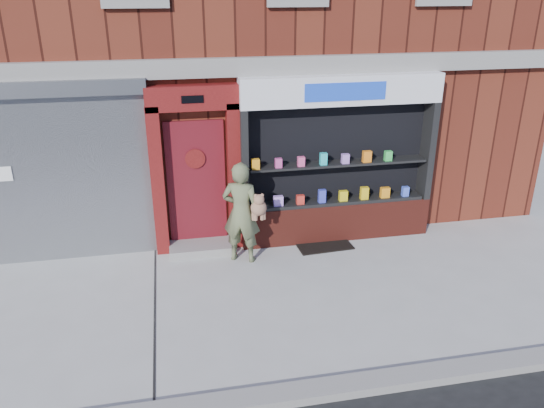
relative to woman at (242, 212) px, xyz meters
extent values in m
plane|color=#9E9E99|center=(0.06, -1.26, -0.88)|extent=(80.00, 80.00, 0.00)
cube|color=gray|center=(0.06, -3.41, -0.82)|extent=(60.00, 0.30, 0.12)
cube|color=#4F1B12|center=(0.06, 4.74, 3.12)|extent=(12.00, 8.00, 8.00)
cube|color=gray|center=(0.06, 0.66, 2.27)|extent=(12.00, 0.16, 0.30)
cube|color=gray|center=(-2.94, 0.68, 0.52)|extent=(3.00, 0.10, 2.80)
cube|color=slate|center=(-2.94, 0.62, 2.04)|extent=(3.10, 0.30, 0.24)
cube|color=white|center=(-3.74, 0.61, 0.72)|extent=(0.30, 0.01, 0.24)
cube|color=#530E0E|center=(-1.34, 0.60, 0.42)|extent=(0.22, 0.28, 2.60)
cube|color=#530E0E|center=(-0.04, 0.60, 0.42)|extent=(0.22, 0.28, 2.60)
cube|color=#530E0E|center=(-0.69, 0.60, 1.82)|extent=(1.50, 0.28, 0.40)
cube|color=black|center=(-0.69, 0.45, 1.82)|extent=(0.35, 0.01, 0.12)
cube|color=#591017|center=(-0.69, 0.71, 0.32)|extent=(1.00, 0.06, 2.20)
cylinder|color=black|center=(-0.69, 0.67, 0.77)|extent=(0.28, 0.02, 0.28)
cylinder|color=#530E0E|center=(-0.69, 0.66, 0.77)|extent=(0.34, 0.02, 0.34)
cube|color=gray|center=(-0.69, 0.44, -0.81)|extent=(1.10, 0.55, 0.15)
cube|color=slate|center=(-0.04, 0.45, 0.52)|extent=(0.10, 0.02, 0.18)
cube|color=maroon|center=(1.81, 0.54, -0.53)|extent=(3.50, 0.40, 0.70)
cube|color=black|center=(0.12, 0.54, 0.72)|extent=(0.12, 0.40, 1.80)
cube|color=black|center=(3.50, 0.54, 0.72)|extent=(0.12, 0.40, 1.80)
cube|color=black|center=(1.81, 0.72, 0.72)|extent=(3.30, 0.03, 1.80)
cube|color=black|center=(1.81, 0.54, -0.15)|extent=(3.20, 0.36, 0.06)
cube|color=black|center=(1.81, 0.54, 0.57)|extent=(3.20, 0.36, 0.04)
cube|color=white|center=(1.81, 0.54, 1.87)|extent=(3.50, 0.40, 0.50)
cube|color=blue|center=(1.81, 0.33, 1.87)|extent=(1.40, 0.01, 0.30)
cube|color=#26A5C1|center=(0.31, 0.46, -0.02)|extent=(0.14, 0.09, 0.20)
cube|color=#C28CFC|center=(0.71, 0.46, -0.03)|extent=(0.17, 0.09, 0.18)
cube|color=red|center=(1.11, 0.46, -0.04)|extent=(0.14, 0.09, 0.17)
cube|color=#3A43C6|center=(1.51, 0.46, 0.00)|extent=(0.13, 0.09, 0.24)
cube|color=yellow|center=(1.91, 0.46, -0.03)|extent=(0.15, 0.09, 0.19)
cube|color=yellow|center=(2.31, 0.46, -0.01)|extent=(0.14, 0.09, 0.23)
cube|color=orange|center=(2.71, 0.46, -0.03)|extent=(0.16, 0.09, 0.19)
cube|color=#4460E8|center=(3.11, 0.46, -0.03)|extent=(0.12, 0.09, 0.18)
cube|color=#FFA11A|center=(0.31, 0.46, 0.68)|extent=(0.14, 0.09, 0.18)
cube|color=#D54797|center=(0.71, 0.46, 0.67)|extent=(0.11, 0.09, 0.16)
cube|color=#ED4F8F|center=(1.11, 0.46, 0.67)|extent=(0.12, 0.09, 0.17)
cube|color=#29C9CF|center=(1.51, 0.46, 0.69)|extent=(0.12, 0.09, 0.21)
cube|color=#B57DE2|center=(1.91, 0.46, 0.67)|extent=(0.13, 0.09, 0.17)
cube|color=orange|center=(2.31, 0.46, 0.69)|extent=(0.15, 0.09, 0.20)
cube|color=green|center=(2.71, 0.46, 0.68)|extent=(0.13, 0.09, 0.18)
imported|color=#5C6441|center=(-0.02, 0.01, -0.01)|extent=(0.75, 0.63, 1.75)
sphere|color=#8E6047|center=(0.26, -0.09, 0.10)|extent=(0.27, 0.27, 0.27)
sphere|color=#8E6047|center=(0.26, -0.13, 0.26)|extent=(0.18, 0.18, 0.18)
sphere|color=#8E6047|center=(0.21, -0.13, 0.33)|extent=(0.06, 0.06, 0.06)
sphere|color=#8E6047|center=(0.32, -0.13, 0.33)|extent=(0.06, 0.06, 0.06)
cylinder|color=#8E6047|center=(0.17, -0.09, -0.04)|extent=(0.06, 0.06, 0.16)
cylinder|color=#8E6047|center=(0.35, -0.09, -0.04)|extent=(0.06, 0.06, 0.16)
cylinder|color=#8E6047|center=(0.21, -0.11, -0.04)|extent=(0.06, 0.06, 0.16)
cylinder|color=#8E6047|center=(0.32, -0.11, -0.04)|extent=(0.06, 0.06, 0.16)
cube|color=black|center=(1.51, 0.29, -0.87)|extent=(1.02, 0.74, 0.02)
camera|label=1|loc=(-1.10, -8.01, 3.48)|focal=35.00mm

